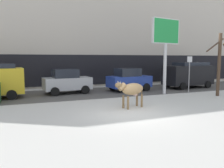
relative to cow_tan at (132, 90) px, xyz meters
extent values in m
plane|color=silver|center=(-0.73, -1.37, -0.99)|extent=(120.00, 120.00, 0.00)
cube|color=#514F4C|center=(-0.73, 6.04, -0.99)|extent=(60.00, 5.60, 0.01)
cube|color=beige|center=(-0.73, 12.92, 5.51)|extent=(44.00, 6.00, 13.00)
cube|color=black|center=(-0.73, 9.87, 0.61)|extent=(43.12, 0.10, 2.80)
ellipsoid|color=tan|center=(0.07, 0.02, 0.03)|extent=(1.50, 0.92, 0.64)
cylinder|color=olive|center=(-0.36, -0.29, -0.64)|extent=(0.12, 0.12, 0.70)
cylinder|color=olive|center=(-0.45, 0.09, -0.64)|extent=(0.12, 0.12, 0.70)
cylinder|color=olive|center=(0.59, -0.05, -0.64)|extent=(0.12, 0.12, 0.70)
cylinder|color=olive|center=(0.50, 0.33, -0.64)|extent=(0.12, 0.12, 0.70)
cylinder|color=tan|center=(-0.66, -0.17, 0.21)|extent=(0.53, 0.37, 0.44)
ellipsoid|color=olive|center=(-0.87, -0.22, 0.31)|extent=(0.49, 0.34, 0.28)
cone|color=beige|center=(-0.81, -0.32, 0.47)|extent=(0.09, 0.12, 0.15)
cone|color=beige|center=(-0.86, -0.10, 0.47)|extent=(0.09, 0.12, 0.15)
cylinder|color=olive|center=(0.71, 0.18, -0.22)|extent=(0.06, 0.06, 0.60)
ellipsoid|color=beige|center=(0.24, 0.06, -0.27)|extent=(0.33, 0.30, 0.20)
cylinder|color=silver|center=(4.49, 3.42, 0.91)|extent=(0.24, 0.24, 3.80)
cube|color=silver|center=(4.49, 3.42, 3.66)|extent=(2.52, 0.60, 1.82)
cube|color=green|center=(4.49, 3.39, 3.66)|extent=(2.39, 0.54, 1.70)
cylinder|color=black|center=(-6.25, 6.93, -0.67)|extent=(0.66, 0.27, 0.64)
cylinder|color=black|center=(-6.11, 5.03, -0.67)|extent=(0.66, 0.27, 0.64)
cube|color=#B7BABF|center=(-2.25, 6.38, -0.22)|extent=(3.62, 1.96, 0.90)
cube|color=#1E232D|center=(-2.40, 6.37, 0.55)|extent=(1.91, 1.63, 0.64)
cylinder|color=black|center=(-1.18, 7.32, -0.67)|extent=(0.66, 0.27, 0.64)
cylinder|color=black|center=(-1.05, 5.62, -0.67)|extent=(0.66, 0.27, 0.64)
cylinder|color=black|center=(-3.45, 7.14, -0.67)|extent=(0.66, 0.27, 0.64)
cylinder|color=black|center=(-3.31, 5.45, -0.67)|extent=(0.66, 0.27, 0.64)
cube|color=#233D9E|center=(2.79, 5.97, -0.22)|extent=(3.62, 1.96, 0.90)
cube|color=#1E232D|center=(2.64, 5.96, 0.55)|extent=(1.91, 1.63, 0.64)
cylinder|color=black|center=(3.86, 6.91, -0.67)|extent=(0.66, 0.27, 0.64)
cylinder|color=black|center=(3.99, 5.21, -0.67)|extent=(0.66, 0.27, 0.64)
cylinder|color=black|center=(1.59, 6.73, -0.67)|extent=(0.66, 0.27, 0.64)
cylinder|color=black|center=(1.73, 5.04, -0.67)|extent=(0.66, 0.27, 0.64)
cube|color=black|center=(8.59, 5.65, 0.18)|extent=(4.73, 2.25, 1.70)
cube|color=#1E232D|center=(8.89, 5.67, 1.18)|extent=(3.12, 1.90, 0.30)
cylinder|color=black|center=(10.01, 6.71, -0.67)|extent=(0.66, 0.27, 0.64)
cylinder|color=black|center=(10.16, 4.81, -0.67)|extent=(0.66, 0.27, 0.64)
cylinder|color=black|center=(7.03, 6.48, -0.67)|extent=(0.66, 0.27, 0.64)
cylinder|color=black|center=(7.17, 4.58, -0.67)|extent=(0.66, 0.27, 0.64)
cylinder|color=#282833|center=(8.36, 9.37, -0.55)|extent=(0.24, 0.24, 0.88)
cube|color=#232328|center=(8.36, 9.37, 0.21)|extent=(0.36, 0.22, 0.64)
sphere|color=tan|center=(8.36, 9.37, 0.64)|extent=(0.20, 0.20, 0.20)
cylinder|color=#282833|center=(-2.57, 9.37, -0.55)|extent=(0.24, 0.24, 0.88)
cube|color=maroon|center=(-2.57, 9.37, 0.21)|extent=(0.36, 0.22, 0.64)
sphere|color=tan|center=(-2.57, 9.37, 0.64)|extent=(0.20, 0.20, 0.20)
cylinder|color=#4C3828|center=(7.53, 1.27, 1.22)|extent=(0.23, 0.23, 4.42)
cylinder|color=#4C3828|center=(7.69, 1.87, 2.63)|extent=(1.29, 0.44, 1.01)
cylinder|color=gray|center=(6.57, 3.17, 0.21)|extent=(0.08, 0.08, 2.40)
cube|color=silver|center=(6.57, 3.17, 1.61)|extent=(0.44, 0.04, 0.44)
camera|label=1|loc=(-5.48, -10.74, 1.66)|focal=36.21mm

